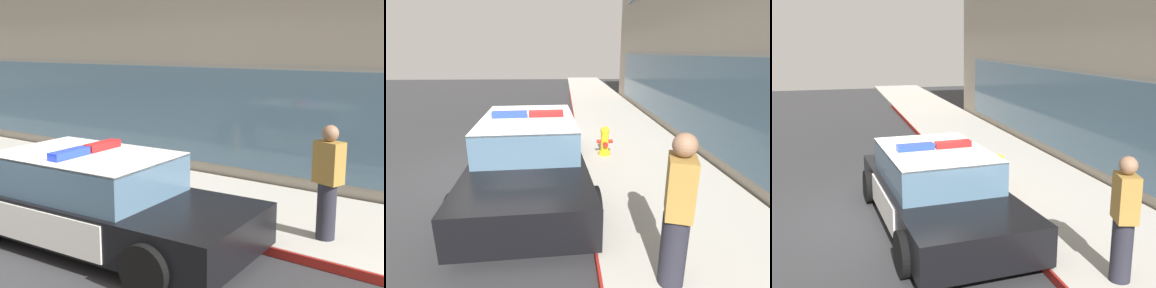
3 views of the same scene
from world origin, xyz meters
The scene contains 6 objects.
ground centered at (0.00, 0.00, 0.00)m, with size 48.00×48.00×0.00m, color #303033.
sidewalk centered at (0.00, 3.27, 0.07)m, with size 48.00×2.93×0.15m, color #B2ADA3.
curb_red_paint centered at (0.00, 1.79, 0.08)m, with size 28.80×0.04×0.14m, color maroon.
police_cruiser centered at (0.79, 0.71, 0.68)m, with size 5.08×2.43×1.49m.
fire_hydrant centered at (-0.53, 2.39, 0.50)m, with size 0.34×0.39×0.73m.
pedestrian_on_sidewalk centered at (3.72, 2.55, 1.01)m, with size 0.46×0.37×1.71m.
Camera 3 is at (8.57, -0.99, 3.29)m, focal length 43.28 mm.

